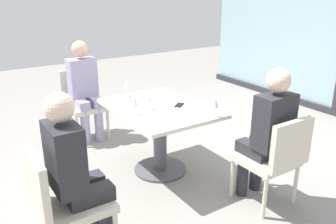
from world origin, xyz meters
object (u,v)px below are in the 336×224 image
Objects in this scene: dining_table_main at (160,124)px; wine_glass_2 at (148,97)px; person_front_right at (75,169)px; cell_phone_on_table at (179,105)px; person_far_right at (268,130)px; wine_glass_0 at (127,85)px; coffee_cup at (142,97)px; chair_far_right at (275,156)px; person_side_end at (85,86)px; handbag_0 at (61,133)px; wine_glass_1 at (135,102)px; chair_side_end at (83,100)px; chair_front_right at (62,199)px; wine_glass_3 at (215,103)px.

dining_table_main is 0.36m from wine_glass_2.
person_front_right reaches higher than cell_phone_on_table.
person_far_right is 1.62m from wine_glass_0.
coffee_cup is at bearing 164.33° from wine_glass_2.
person_far_right reaches higher than chair_far_right.
person_side_end is 0.66m from handbag_0.
chair_far_right is 4.70× the size of wine_glass_0.
cell_phone_on_table is at bearing 66.30° from dining_table_main.
person_side_end reaches higher than coffee_cup.
chair_far_right is at bearing -0.00° from person_far_right.
person_side_end is at bearing -179.84° from wine_glass_1.
chair_far_right is at bearing 18.60° from chair_side_end.
dining_table_main is 8.15× the size of cell_phone_on_table.
person_front_right is (2.09, -0.82, 0.20)m from chair_side_end.
wine_glass_0 is at bearing -169.80° from coffee_cup.
person_side_end is at bearing 154.97° from chair_front_right.
chair_front_right is 1.37m from wine_glass_2.
person_side_end is 8.75× the size of cell_phone_on_table.
chair_front_right is at bearing -90.00° from person_front_right.
coffee_cup is (-1.34, -0.56, 0.28)m from chair_far_right.
person_front_right is at bearing -98.84° from person_far_right.
cell_phone_on_table is 1.71m from handbag_0.
wine_glass_3 is 0.62× the size of handbag_0.
wine_glass_2 reaches higher than coffee_cup.
person_far_right is (0.99, 0.50, 0.16)m from dining_table_main.
wine_glass_2 is 0.66m from wine_glass_3.
dining_table_main is at bearing -152.25° from wine_glass_3.
wine_glass_0 is 0.62× the size of handbag_0.
wine_glass_2 reaches higher than chair_far_right.
chair_side_end is (-1.36, -0.33, -0.04)m from dining_table_main.
person_far_right is at bearing 20.27° from person_side_end.
cell_phone_on_table reaches higher than dining_table_main.
dining_table_main is 1.20m from chair_far_right.
wine_glass_3 is at bearing -158.96° from chair_far_right.
person_side_end is 1.04m from coffee_cup.
person_far_right is 1.23m from wine_glass_1.
cell_phone_on_table is at bearing 89.89° from wine_glass_1.
cell_phone_on_table is (0.59, 0.30, -0.13)m from wine_glass_0.
wine_glass_2 is (-0.06, 0.18, 0.00)m from wine_glass_1.
coffee_cup is (1.01, 0.26, 0.08)m from person_side_end.
dining_table_main is 1.12m from person_far_right.
person_front_right is at bearing -22.38° from person_side_end.
person_far_right reaches higher than wine_glass_3.
wine_glass_1 reaches higher than dining_table_main.
chair_side_end and chair_front_right have the same top height.
chair_side_end is 0.69× the size of person_front_right.
person_front_right reaches higher than chair_far_right.
dining_table_main is 6.34× the size of wine_glass_3.
coffee_cup reaches higher than handbag_0.
person_far_right reaches higher than chair_front_right.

